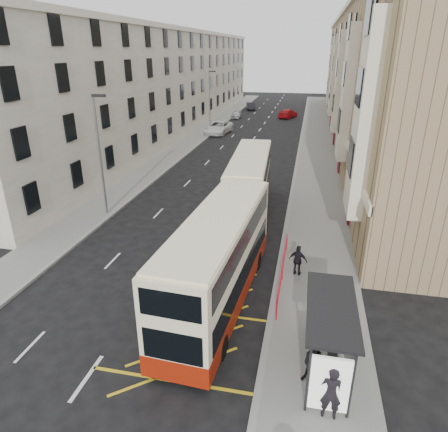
% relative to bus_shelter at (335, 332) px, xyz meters
% --- Properties ---
extents(ground, '(200.00, 200.00, 0.00)m').
position_rel_bus_shelter_xyz_m(ground, '(-8.34, 0.39, -2.14)').
color(ground, black).
rests_on(ground, ground).
extents(pavement_right, '(4.00, 120.00, 0.15)m').
position_rel_bus_shelter_xyz_m(pavement_right, '(-0.34, 30.39, -2.06)').
color(pavement_right, slate).
rests_on(pavement_right, ground).
extents(pavement_left, '(3.00, 120.00, 0.15)m').
position_rel_bus_shelter_xyz_m(pavement_left, '(-15.84, 30.39, -2.06)').
color(pavement_left, slate).
rests_on(pavement_left, ground).
extents(kerb_right, '(0.25, 120.00, 0.15)m').
position_rel_bus_shelter_xyz_m(kerb_right, '(-2.34, 30.39, -2.06)').
color(kerb_right, gray).
rests_on(kerb_right, ground).
extents(kerb_left, '(0.25, 120.00, 0.15)m').
position_rel_bus_shelter_xyz_m(kerb_left, '(-14.34, 30.39, -2.06)').
color(kerb_left, gray).
rests_on(kerb_left, ground).
extents(road_markings, '(10.00, 110.00, 0.01)m').
position_rel_bus_shelter_xyz_m(road_markings, '(-8.34, 45.39, -2.13)').
color(road_markings, silver).
rests_on(road_markings, ground).
extents(terrace_right, '(10.75, 79.00, 15.25)m').
position_rel_bus_shelter_xyz_m(terrace_right, '(6.54, 45.77, 5.38)').
color(terrace_right, '#9C7B5A').
rests_on(terrace_right, ground).
extents(terrace_left, '(9.18, 79.00, 13.25)m').
position_rel_bus_shelter_xyz_m(terrace_left, '(-21.77, 45.89, 4.38)').
color(terrace_left, silver).
rests_on(terrace_left, ground).
extents(bus_shelter, '(1.65, 4.25, 2.70)m').
position_rel_bus_shelter_xyz_m(bus_shelter, '(0.00, 0.00, 0.00)').
color(bus_shelter, black).
rests_on(bus_shelter, pavement_right).
extents(guard_railing, '(0.06, 6.56, 1.01)m').
position_rel_bus_shelter_xyz_m(guard_railing, '(-2.09, 6.14, -1.28)').
color(guard_railing, red).
rests_on(guard_railing, pavement_right).
extents(street_lamp_near, '(0.93, 0.18, 8.00)m').
position_rel_bus_shelter_xyz_m(street_lamp_near, '(-14.69, 12.39, 2.50)').
color(street_lamp_near, slate).
rests_on(street_lamp_near, pavement_left).
extents(street_lamp_far, '(0.93, 0.18, 8.00)m').
position_rel_bus_shelter_xyz_m(street_lamp_far, '(-14.69, 42.39, 2.50)').
color(street_lamp_far, slate).
rests_on(street_lamp_far, pavement_left).
extents(double_decker_front, '(3.10, 10.85, 4.28)m').
position_rel_bus_shelter_xyz_m(double_decker_front, '(-4.79, 3.86, 0.04)').
color(double_decker_front, '#FBECC1').
rests_on(double_decker_front, ground).
extents(double_decker_rear, '(3.00, 10.54, 4.16)m').
position_rel_bus_shelter_xyz_m(double_decker_rear, '(-5.12, 15.00, -0.02)').
color(double_decker_rear, '#FBECC1').
rests_on(double_decker_rear, ground).
extents(pedestrian_near, '(0.71, 0.47, 1.93)m').
position_rel_bus_shelter_xyz_m(pedestrian_near, '(-0.08, -1.59, -1.02)').
color(pedestrian_near, black).
rests_on(pedestrian_near, pavement_right).
extents(pedestrian_mid, '(0.90, 0.76, 1.63)m').
position_rel_bus_shelter_xyz_m(pedestrian_mid, '(-0.57, -0.30, -1.17)').
color(pedestrian_mid, black).
rests_on(pedestrian_mid, pavement_right).
extents(pedestrian_far, '(1.01, 0.61, 1.60)m').
position_rel_bus_shelter_xyz_m(pedestrian_far, '(-1.39, 6.81, -1.19)').
color(pedestrian_far, black).
rests_on(pedestrian_far, pavement_right).
extents(white_van, '(3.39, 6.22, 1.65)m').
position_rel_bus_shelter_xyz_m(white_van, '(-13.54, 42.39, -1.31)').
color(white_van, silver).
rests_on(white_van, ground).
extents(car_silver, '(1.65, 3.78, 1.27)m').
position_rel_bus_shelter_xyz_m(car_silver, '(-13.54, 55.82, -1.50)').
color(car_silver, '#B6B8BE').
rests_on(car_silver, ground).
extents(car_dark, '(2.38, 4.36, 1.36)m').
position_rel_bus_shelter_xyz_m(car_dark, '(-12.67, 66.25, -1.46)').
color(car_dark, black).
rests_on(car_dark, ground).
extents(car_red, '(3.45, 5.34, 1.44)m').
position_rel_bus_shelter_xyz_m(car_red, '(-5.14, 58.14, -1.42)').
color(car_red, maroon).
rests_on(car_red, ground).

